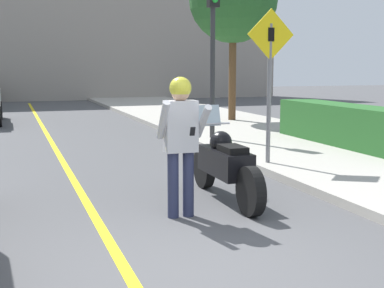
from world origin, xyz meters
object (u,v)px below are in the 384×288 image
object	(u,v)px
crossing_sign	(270,71)
traffic_light	(213,26)
person_biker	(181,132)
motorcycle	(225,165)

from	to	relation	value
crossing_sign	traffic_light	xyz separation A→B (m)	(0.27, 3.55, 1.04)
crossing_sign	person_biker	bearing A→B (deg)	-135.02
crossing_sign	traffic_light	size ratio (longest dim) A/B	0.71
motorcycle	traffic_light	size ratio (longest dim) A/B	0.60
motorcycle	crossing_sign	bearing A→B (deg)	48.75
motorcycle	traffic_light	world-z (taller)	traffic_light
traffic_light	person_biker	bearing A→B (deg)	-114.51
person_biker	crossing_sign	distance (m)	3.56
person_biker	traffic_light	bearing A→B (deg)	65.49
motorcycle	crossing_sign	distance (m)	2.78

